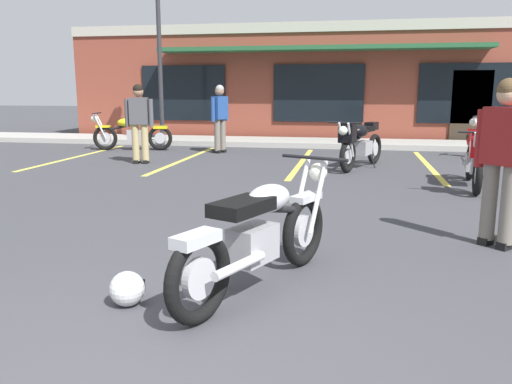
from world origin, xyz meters
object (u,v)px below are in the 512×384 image
at_px(motorcycle_blue_standard, 132,133).
at_px(parking_lot_lamp_post, 157,31).
at_px(motorcycle_foreground_classic, 261,233).
at_px(motorcycle_silver_naked, 360,142).
at_px(person_by_back_row, 503,154).
at_px(helmet_on_pavement, 127,289).
at_px(person_in_shorts_foreground, 139,119).
at_px(motorcycle_red_sportbike, 475,156).
at_px(person_in_black_shirt, 220,115).

xyz_separation_m(motorcycle_blue_standard, parking_lot_lamp_post, (0.45, 0.92, 2.63)).
xyz_separation_m(motorcycle_foreground_classic, motorcycle_silver_naked, (0.80, 6.64, 0.07)).
height_order(person_by_back_row, helmet_on_pavement, person_by_back_row).
bearing_deg(person_in_shorts_foreground, helmet_on_pavement, -67.59).
bearing_deg(motorcycle_silver_naked, parking_lot_lamp_post, 150.09).
distance_m(motorcycle_foreground_classic, motorcycle_blue_standard, 10.14).
bearing_deg(motorcycle_red_sportbike, motorcycle_foreground_classic, -118.12).
height_order(motorcycle_blue_standard, helmet_on_pavement, motorcycle_blue_standard).
height_order(motorcycle_red_sportbike, person_by_back_row, person_by_back_row).
bearing_deg(person_by_back_row, parking_lot_lamp_post, 129.33).
relative_size(helmet_on_pavement, parking_lot_lamp_post, 0.05).
height_order(motorcycle_red_sportbike, parking_lot_lamp_post, parking_lot_lamp_post).
bearing_deg(person_by_back_row, helmet_on_pavement, -145.97).
distance_m(person_in_black_shirt, person_in_shorts_foreground, 2.48).
relative_size(motorcycle_blue_standard, parking_lot_lamp_post, 0.44).
distance_m(person_by_back_row, helmet_on_pavement, 3.75).
distance_m(person_in_black_shirt, helmet_on_pavement, 9.39).
bearing_deg(motorcycle_foreground_classic, motorcycle_blue_standard, 119.69).
bearing_deg(parking_lot_lamp_post, person_by_back_row, -50.67).
relative_size(motorcycle_silver_naked, person_in_shorts_foreground, 1.19).
bearing_deg(motorcycle_blue_standard, motorcycle_silver_naked, -20.43).
height_order(person_by_back_row, parking_lot_lamp_post, parking_lot_lamp_post).
xyz_separation_m(motorcycle_silver_naked, helmet_on_pavement, (-1.71, -7.14, -0.40)).
bearing_deg(motorcycle_silver_naked, person_in_shorts_foreground, -178.42).
bearing_deg(motorcycle_foreground_classic, motorcycle_silver_naked, 83.10).
xyz_separation_m(motorcycle_red_sportbike, person_in_black_shirt, (-5.21, 3.84, 0.42)).
bearing_deg(helmet_on_pavement, motorcycle_red_sportbike, 56.84).
xyz_separation_m(person_in_black_shirt, parking_lot_lamp_post, (-1.96, 1.04, 2.14)).
relative_size(motorcycle_foreground_classic, person_in_shorts_foreground, 1.19).
bearing_deg(person_in_black_shirt, motorcycle_foreground_classic, -73.27).
relative_size(motorcycle_foreground_classic, helmet_on_pavement, 7.64).
distance_m(person_in_black_shirt, person_by_back_row, 8.58).
xyz_separation_m(person_in_black_shirt, person_in_shorts_foreground, (-1.18, -2.18, 0.00)).
height_order(motorcycle_foreground_classic, motorcycle_blue_standard, same).
height_order(person_in_shorts_foreground, person_by_back_row, same).
xyz_separation_m(motorcycle_silver_naked, person_by_back_row, (1.33, -5.09, 0.42)).
height_order(motorcycle_blue_standard, person_in_shorts_foreground, person_in_shorts_foreground).
bearing_deg(parking_lot_lamp_post, motorcycle_blue_standard, -115.99).
relative_size(motorcycle_foreground_classic, motorcycle_red_sportbike, 0.94).
distance_m(motorcycle_silver_naked, parking_lot_lamp_post, 6.71).
relative_size(motorcycle_blue_standard, helmet_on_pavement, 8.07).
distance_m(motorcycle_foreground_classic, parking_lot_lamp_post, 11.07).
bearing_deg(parking_lot_lamp_post, person_in_black_shirt, -27.90).
distance_m(motorcycle_red_sportbike, helmet_on_pavement, 6.41).
bearing_deg(motorcycle_blue_standard, parking_lot_lamp_post, 64.01).
xyz_separation_m(motorcycle_silver_naked, parking_lot_lamp_post, (-5.38, 3.09, 2.56)).
relative_size(motorcycle_red_sportbike, motorcycle_silver_naked, 1.05).
xyz_separation_m(motorcycle_foreground_classic, person_by_back_row, (2.13, 1.55, 0.49)).
distance_m(motorcycle_red_sportbike, person_in_shorts_foreground, 6.61).
height_order(person_in_black_shirt, parking_lot_lamp_post, parking_lot_lamp_post).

